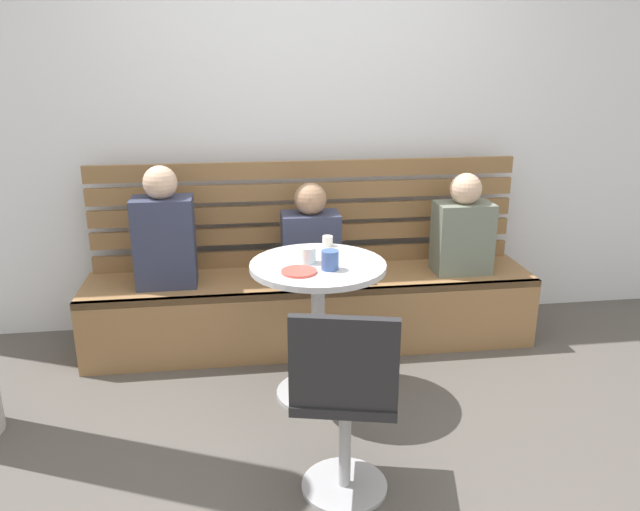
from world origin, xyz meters
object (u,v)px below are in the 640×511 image
booth_bench (312,310)px  cup_glass_short (308,255)px  person_child_middle (463,229)px  cafe_table (318,304)px  plate_small (299,272)px  person_adult (164,233)px  white_chair (345,398)px  person_child_left (310,237)px  cup_mug_blue (329,260)px  cup_espresso_small (328,241)px

booth_bench → cup_glass_short: size_ratio=33.75×
booth_bench → person_child_middle: person_child_middle is taller
cafe_table → plate_small: size_ratio=4.35×
booth_bench → person_adult: bearing=-178.4°
plate_small → white_chair: bearing=-81.4°
white_chair → person_child_left: (0.04, 1.44, 0.23)m
cup_mug_blue → plate_small: 0.16m
person_child_left → cup_mug_blue: person_child_left is taller
cup_glass_short → white_chair: bearing=-87.0°
person_adult → cup_espresso_small: size_ratio=12.52×
plate_small → person_child_left: bearing=79.0°
person_child_middle → person_child_left: bearing=178.2°
booth_bench → cup_espresso_small: (0.04, -0.35, 0.55)m
white_chair → person_child_left: 1.46m
booth_bench → white_chair: (-0.05, -1.44, 0.24)m
cafe_table → person_child_left: person_child_left is taller
plate_small → cup_espresso_small: bearing=64.1°
cafe_table → person_child_left: size_ratio=1.28×
cup_mug_blue → person_child_middle: bearing=36.9°
cup_mug_blue → cup_espresso_small: bearing=82.8°
booth_bench → cup_mug_blue: size_ratio=28.42×
person_adult → cup_glass_short: size_ratio=8.76×
person_child_left → cup_glass_short: 0.62m
cup_glass_short → cup_espresso_small: bearing=62.7°
cup_glass_short → cup_espresso_small: cup_glass_short is taller
cup_espresso_small → plate_small: bearing=-115.9°
cup_mug_blue → cup_espresso_small: 0.38m
person_child_left → person_child_middle: 0.93m
person_adult → cup_glass_short: bearing=-37.9°
person_child_middle → plate_small: bearing=-146.1°
cup_glass_short → cup_espresso_small: 0.30m
person_child_left → cup_espresso_small: person_child_left is taller
cup_glass_short → cafe_table: bearing=-17.7°
plate_small → person_adult: bearing=133.6°
person_child_middle → plate_small: person_child_middle is taller
person_adult → person_child_middle: person_adult is taller
cup_glass_short → person_child_left: bearing=82.0°
cafe_table → cup_glass_short: size_ratio=9.25×
person_adult → cup_mug_blue: (0.85, -0.70, 0.04)m
person_adult → cup_espresso_small: (0.89, -0.32, 0.02)m
cup_mug_blue → plate_small: (-0.15, -0.03, -0.04)m
white_chair → person_adult: bearing=119.5°
cafe_table → white_chair: 0.81m
cup_mug_blue → person_adult: bearing=140.3°
white_chair → person_adult: 1.65m
cafe_table → person_adult: (-0.80, 0.60, 0.23)m
person_child_left → cup_mug_blue: size_ratio=6.07×
person_child_left → cup_glass_short: size_ratio=7.20×
white_chair → cup_espresso_small: 1.14m
person_child_left → person_child_middle: person_child_middle is taller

